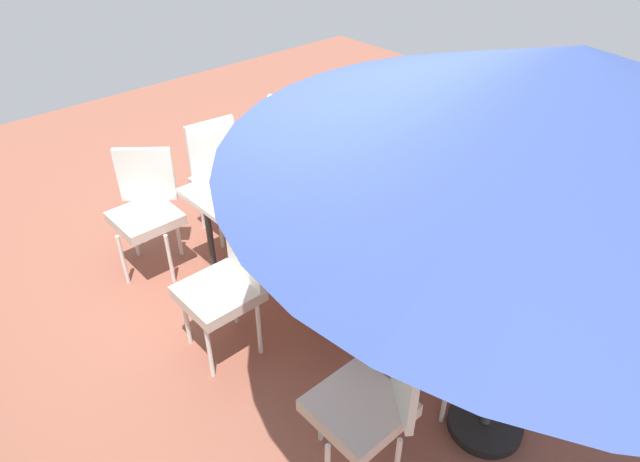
{
  "coord_description": "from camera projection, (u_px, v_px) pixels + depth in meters",
  "views": [
    {
      "loc": [
        -2.45,
        2.21,
        2.89
      ],
      "look_at": [
        0.0,
        0.0,
        0.61
      ],
      "focal_mm": 31.74,
      "sensor_mm": 36.0,
      "label": 1
    }
  ],
  "objects": [
    {
      "name": "laptop",
      "position": [
        301.0,
        216.0,
        3.81
      ],
      "size": [
        0.38,
        0.34,
        0.21
      ],
      "rotation": [
        0.0,
        0.0,
        -0.35
      ],
      "color": "#B7B7BC",
      "rests_on": "dining_table"
    },
    {
      "name": "dining_table",
      "position": [
        320.0,
        219.0,
        3.95
      ],
      "size": [
        1.93,
        1.15,
        0.76
      ],
      "color": "white",
      "rests_on": "ground_plane"
    },
    {
      "name": "cup",
      "position": [
        357.0,
        245.0,
        3.54
      ],
      "size": [
        0.07,
        0.07,
        0.1
      ],
      "primitive_type": "cylinder",
      "color": "#286B33",
      "rests_on": "dining_table"
    },
    {
      "name": "chair_northwest",
      "position": [
        372.0,
        399.0,
        2.87
      ],
      "size": [
        0.58,
        0.58,
        0.98
      ],
      "rotation": [
        0.0,
        0.0,
        2.5
      ],
      "color": "beige",
      "rests_on": "ground_plane"
    },
    {
      "name": "chair_southeast",
      "position": [
        285.0,
        147.0,
        5.22
      ],
      "size": [
        0.59,
        0.59,
        0.98
      ],
      "rotation": [
        0.0,
        0.0,
        5.47
      ],
      "color": "beige",
      "rests_on": "ground_plane"
    },
    {
      "name": "chair_southwest",
      "position": [
        535.0,
        273.0,
        3.71
      ],
      "size": [
        0.58,
        0.58,
        0.98
      ],
      "rotation": [
        0.0,
        0.0,
        0.88
      ],
      "color": "beige",
      "rests_on": "ground_plane"
    },
    {
      "name": "chair_northeast",
      "position": [
        146.0,
        207.0,
        4.38
      ],
      "size": [
        0.59,
        0.58,
        0.98
      ],
      "rotation": [
        0.0,
        0.0,
        4.01
      ],
      "color": "beige",
      "rests_on": "ground_plane"
    },
    {
      "name": "ground_plane",
      "position": [
        320.0,
        297.0,
        4.36
      ],
      "size": [
        10.0,
        10.0,
        0.02
      ],
      "primitive_type": "cube",
      "color": "#935442"
    },
    {
      "name": "chair_west",
      "position": [
        459.0,
        331.0,
        3.27
      ],
      "size": [
        0.48,
        0.47,
        0.98
      ],
      "rotation": [
        0.0,
        0.0,
        1.49
      ],
      "color": "beige",
      "rests_on": "ground_plane"
    },
    {
      "name": "patio_umbrella",
      "position": [
        569.0,
        106.0,
        2.23
      ],
      "size": [
        2.85,
        2.85,
        2.27
      ],
      "color": "#4C4C4C",
      "rests_on": "ground_plane"
    },
    {
      "name": "chair_east",
      "position": [
        222.0,
        174.0,
        4.81
      ],
      "size": [
        0.48,
        0.47,
        0.98
      ],
      "rotation": [
        0.0,
        0.0,
        4.6
      ],
      "color": "beige",
      "rests_on": "ground_plane"
    },
    {
      "name": "chair_north",
      "position": [
        226.0,
        282.0,
        3.63
      ],
      "size": [
        0.48,
        0.49,
        0.98
      ],
      "rotation": [
        0.0,
        0.0,
        3.01
      ],
      "color": "beige",
      "rests_on": "ground_plane"
    },
    {
      "name": "chair_south",
      "position": [
        393.0,
        200.0,
        4.46
      ],
      "size": [
        0.47,
        0.48,
        0.98
      ],
      "rotation": [
        0.0,
        0.0,
        -0.1
      ],
      "color": "beige",
      "rests_on": "ground_plane"
    }
  ]
}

